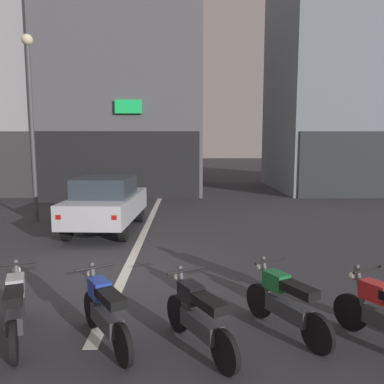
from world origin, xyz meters
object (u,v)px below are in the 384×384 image
at_px(motorcycle_blue_row_left_mid, 105,311).
at_px(motorcycle_black_row_centre, 198,316).
at_px(street_lamp, 31,108).
at_px(motorcycle_silver_row_leftmost, 16,307).
at_px(car_silver_crossing_near, 107,202).
at_px(motorcycle_green_row_right_mid, 285,302).

xyz_separation_m(motorcycle_blue_row_left_mid, motorcycle_black_row_centre, (1.22, -0.16, 0.00)).
relative_size(street_lamp, motorcycle_silver_row_leftmost, 3.85).
bearing_deg(car_silver_crossing_near, motorcycle_blue_row_left_mid, -78.70).
relative_size(street_lamp, motorcycle_green_row_right_mid, 4.06).
height_order(car_silver_crossing_near, motorcycle_blue_row_left_mid, car_silver_crossing_near).
bearing_deg(street_lamp, motorcycle_black_row_centre, -57.42).
relative_size(street_lamp, motorcycle_black_row_centre, 4.10).
xyz_separation_m(motorcycle_silver_row_leftmost, motorcycle_blue_row_left_mid, (1.21, -0.12, 0.00)).
bearing_deg(motorcycle_blue_row_left_mid, motorcycle_silver_row_leftmost, 174.16).
bearing_deg(motorcycle_green_row_right_mid, motorcycle_silver_row_leftmost, -178.13).
height_order(street_lamp, motorcycle_green_row_right_mid, street_lamp).
bearing_deg(motorcycle_blue_row_left_mid, street_lamp, 116.57).
relative_size(car_silver_crossing_near, motorcycle_black_row_centre, 2.81).
distance_m(street_lamp, motorcycle_green_row_right_mid, 10.62).
relative_size(motorcycle_blue_row_left_mid, motorcycle_green_row_right_mid, 0.97).
xyz_separation_m(car_silver_crossing_near, motorcycle_black_row_centre, (2.53, -6.75, -0.43)).
distance_m(motorcycle_blue_row_left_mid, motorcycle_green_row_right_mid, 2.45).
bearing_deg(motorcycle_blue_row_left_mid, car_silver_crossing_near, 101.30).
height_order(street_lamp, motorcycle_black_row_centre, street_lamp).
xyz_separation_m(street_lamp, motorcycle_black_row_centre, (5.22, -8.18, -3.31)).
relative_size(car_silver_crossing_near, motorcycle_green_row_right_mid, 2.78).
height_order(motorcycle_silver_row_leftmost, motorcycle_blue_row_left_mid, same).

